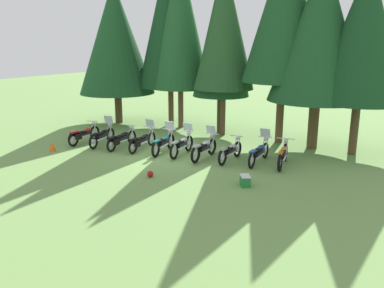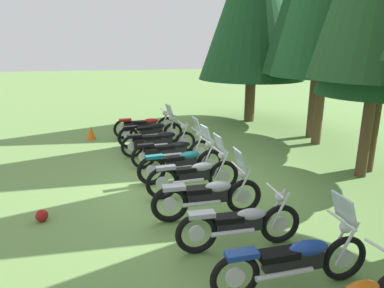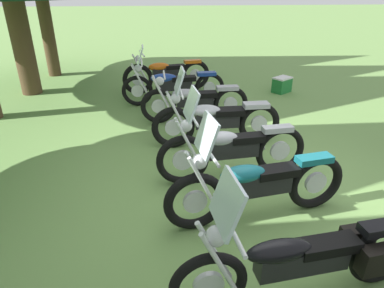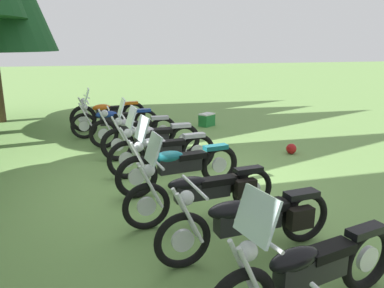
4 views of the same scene
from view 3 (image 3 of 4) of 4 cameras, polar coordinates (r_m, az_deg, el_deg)
ground_plane at (r=4.67m, az=7.67°, el=-8.64°), size 80.00×80.00×0.00m
motorcycle_3 at (r=3.24m, az=18.67°, el=-17.79°), size 0.77×2.35×1.35m
motorcycle_4 at (r=4.05m, az=10.81°, el=-6.70°), size 0.72×2.28×1.38m
motorcycle_5 at (r=4.80m, az=6.59°, el=-0.78°), size 0.65×2.20×1.39m
motorcycle_6 at (r=5.81m, az=3.96°, el=4.17°), size 0.75×2.26×1.38m
motorcycle_7 at (r=6.86m, az=0.36°, el=7.35°), size 0.64×2.20×1.01m
motorcycle_8 at (r=7.93m, az=-3.38°, el=10.12°), size 0.61×2.40×1.36m
motorcycle_9 at (r=8.89m, az=-4.34°, el=11.74°), size 0.78×2.28×1.04m
picnic_cooler at (r=9.20m, az=14.99°, el=9.68°), size 0.54×0.57×0.40m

